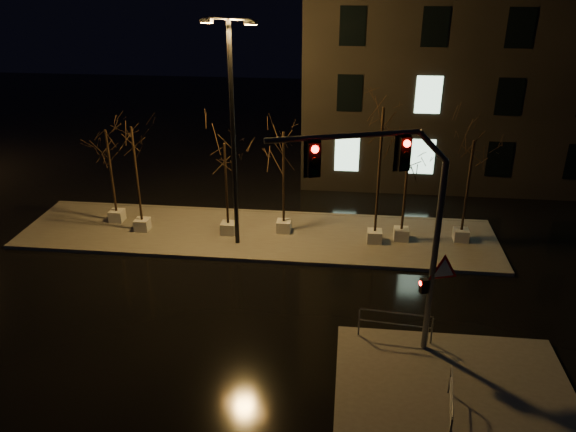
# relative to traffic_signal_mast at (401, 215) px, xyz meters

# --- Properties ---
(ground) EXTENTS (90.00, 90.00, 0.00)m
(ground) POSITION_rel_traffic_signal_mast_xyz_m (-5.67, 2.20, -5.00)
(ground) COLOR black
(ground) RESTS_ON ground
(median) EXTENTS (22.00, 5.00, 0.15)m
(median) POSITION_rel_traffic_signal_mast_xyz_m (-5.67, 8.20, -4.92)
(median) COLOR #4D4A45
(median) RESTS_ON ground
(sidewalk_corner) EXTENTS (7.00, 5.00, 0.15)m
(sidewalk_corner) POSITION_rel_traffic_signal_mast_xyz_m (1.83, -1.30, -4.92)
(sidewalk_corner) COLOR #4D4A45
(sidewalk_corner) RESTS_ON ground
(building) EXTENTS (25.00, 12.00, 15.00)m
(building) POSITION_rel_traffic_signal_mast_xyz_m (8.33, 20.20, 2.50)
(building) COLOR black
(building) RESTS_ON ground
(tree_0) EXTENTS (1.80, 1.80, 4.69)m
(tree_0) POSITION_rel_traffic_signal_mast_xyz_m (-12.65, 8.75, -1.28)
(tree_0) COLOR #B8B7AC
(tree_0) RESTS_ON median
(tree_1) EXTENTS (1.80, 1.80, 5.12)m
(tree_1) POSITION_rel_traffic_signal_mast_xyz_m (-11.06, 7.90, -0.96)
(tree_1) COLOR #B8B7AC
(tree_1) RESTS_ON median
(tree_2) EXTENTS (1.80, 1.80, 4.47)m
(tree_2) POSITION_rel_traffic_signal_mast_xyz_m (-6.97, 7.97, -1.45)
(tree_2) COLOR #B8B7AC
(tree_2) RESTS_ON median
(tree_3) EXTENTS (1.80, 1.80, 4.93)m
(tree_3) POSITION_rel_traffic_signal_mast_xyz_m (-4.44, 8.46, -1.10)
(tree_3) COLOR #B8B7AC
(tree_3) RESTS_ON median
(tree_4) EXTENTS (1.80, 1.80, 6.30)m
(tree_4) POSITION_rel_traffic_signal_mast_xyz_m (-0.26, 7.86, -0.07)
(tree_4) COLOR #B8B7AC
(tree_4) RESTS_ON median
(tree_5) EXTENTS (1.80, 1.80, 4.85)m
(tree_5) POSITION_rel_traffic_signal_mast_xyz_m (0.95, 8.22, -1.16)
(tree_5) COLOR #B8B7AC
(tree_5) RESTS_ON median
(tree_6) EXTENTS (1.80, 1.80, 4.83)m
(tree_6) POSITION_rel_traffic_signal_mast_xyz_m (3.63, 8.43, -1.18)
(tree_6) COLOR #B8B7AC
(tree_6) RESTS_ON median
(traffic_signal_mast) EXTENTS (5.80, 1.89, 7.38)m
(traffic_signal_mast) POSITION_rel_traffic_signal_mast_xyz_m (0.00, 0.00, 0.00)
(traffic_signal_mast) COLOR #595B60
(traffic_signal_mast) RESTS_ON sidewalk_corner
(streetlight_main) EXTENTS (2.37, 0.92, 9.61)m
(streetlight_main) POSITION_rel_traffic_signal_mast_xyz_m (-6.38, 7.11, 0.70)
(streetlight_main) COLOR black
(streetlight_main) RESTS_ON median
(guard_rail_a) EXTENTS (2.43, 0.27, 1.05)m
(guard_rail_a) POSITION_rel_traffic_signal_mast_xyz_m (0.20, 0.70, -4.16)
(guard_rail_a) COLOR #595B60
(guard_rail_a) RESTS_ON sidewalk_corner
(guard_rail_b) EXTENTS (0.35, 2.10, 1.00)m
(guard_rail_b) POSITION_rel_traffic_signal_mast_xyz_m (1.48, -2.77, -4.20)
(guard_rail_b) COLOR #595B60
(guard_rail_b) RESTS_ON sidewalk_corner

